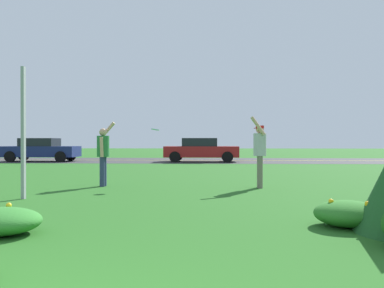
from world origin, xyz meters
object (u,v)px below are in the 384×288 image
person_catcher_red_cap_gray_shirt (260,150)px  frisbee_pale_blue (155,130)px  person_thrower_green_shirt (103,151)px  sign_post_near_path (23,133)px  car_navy_center_left (41,150)px  car_red_center_right (201,150)px

person_catcher_red_cap_gray_shirt → frisbee_pale_blue: bearing=176.6°
person_thrower_green_shirt → frisbee_pale_blue: 1.57m
sign_post_near_path → person_thrower_green_shirt: sign_post_near_path is taller
car_navy_center_left → car_red_center_right: (10.00, 0.00, 0.00)m
person_thrower_green_shirt → frisbee_pale_blue: person_thrower_green_shirt is taller
person_catcher_red_cap_gray_shirt → car_red_center_right: 14.05m
car_red_center_right → car_navy_center_left: bearing=180.0°
frisbee_pale_blue → car_navy_center_left: bearing=123.5°
sign_post_near_path → car_navy_center_left: bearing=112.0°
sign_post_near_path → person_catcher_red_cap_gray_shirt: bearing=23.8°
person_thrower_green_shirt → person_catcher_red_cap_gray_shirt: size_ratio=0.94×
person_catcher_red_cap_gray_shirt → car_navy_center_left: person_catcher_red_cap_gray_shirt is taller
sign_post_near_path → car_red_center_right: size_ratio=0.63×
sign_post_near_path → car_navy_center_left: 17.56m
frisbee_pale_blue → person_catcher_red_cap_gray_shirt: bearing=-3.4°
person_thrower_green_shirt → person_catcher_red_cap_gray_shirt: person_catcher_red_cap_gray_shirt is taller
sign_post_near_path → person_catcher_red_cap_gray_shirt: size_ratio=1.49×
person_catcher_red_cap_gray_shirt → frisbee_pale_blue: 2.89m
sign_post_near_path → car_navy_center_left: sign_post_near_path is taller
frisbee_pale_blue → person_thrower_green_shirt: bearing=179.9°
sign_post_near_path → person_thrower_green_shirt: bearing=67.2°
frisbee_pale_blue → car_red_center_right: bearing=86.2°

